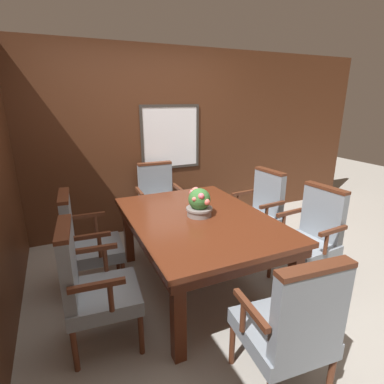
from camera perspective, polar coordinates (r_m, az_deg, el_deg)
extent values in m
plane|color=#A39E93|center=(3.05, 2.95, -18.66)|extent=(14.00, 14.00, 0.00)
cube|color=#4C2816|center=(4.15, -8.15, 9.38)|extent=(7.20, 0.06, 2.45)
cube|color=white|center=(4.20, -4.09, 10.36)|extent=(0.77, 0.01, 0.80)
cube|color=#38332D|center=(4.16, -4.20, 16.07)|extent=(0.84, 0.02, 0.04)
cube|color=#38332D|center=(4.27, -3.95, 4.78)|extent=(0.84, 0.02, 0.03)
cube|color=#38332D|center=(4.07, -9.50, 9.96)|extent=(0.04, 0.02, 0.80)
cube|color=#38332D|center=(4.35, 1.02, 10.65)|extent=(0.03, 0.02, 0.80)
cube|color=#562614|center=(2.24, -2.65, -22.94)|extent=(0.09, 0.09, 0.69)
cube|color=#562614|center=(2.71, 18.86, -15.98)|extent=(0.09, 0.09, 0.69)
cube|color=#562614|center=(3.48, -12.02, -7.60)|extent=(0.09, 0.09, 0.69)
cube|color=#562614|center=(3.80, 3.32, -5.04)|extent=(0.09, 0.09, 0.69)
cube|color=#562614|center=(2.85, 1.25, -6.41)|extent=(1.18, 1.66, 0.09)
cube|color=#562614|center=(2.82, 1.26, -5.15)|extent=(1.24, 1.72, 0.04)
cylinder|color=#562B19|center=(2.53, 17.27, -23.50)|extent=(0.04, 0.04, 0.34)
cylinder|color=#562B19|center=(2.34, 7.67, -26.63)|extent=(0.04, 0.04, 0.34)
cylinder|color=#562B19|center=(2.29, 24.83, -29.64)|extent=(0.04, 0.04, 0.34)
cube|color=gray|center=(2.14, 16.58, -24.17)|extent=(0.53, 0.55, 0.11)
cube|color=gray|center=(1.83, 21.60, -20.63)|extent=(0.46, 0.12, 0.51)
cube|color=#562B19|center=(1.68, 22.63, -13.32)|extent=(0.46, 0.13, 0.03)
cylinder|color=#562B19|center=(2.20, 22.05, -18.18)|extent=(0.04, 0.04, 0.21)
cube|color=#562B19|center=(2.10, 23.79, -16.81)|extent=(0.07, 0.36, 0.04)
cylinder|color=#562B19|center=(1.95, 9.71, -22.24)|extent=(0.04, 0.04, 0.21)
cube|color=#562B19|center=(1.83, 11.11, -21.04)|extent=(0.07, 0.36, 0.04)
cylinder|color=#562B19|center=(3.28, 14.61, -12.90)|extent=(0.04, 0.04, 0.34)
cylinder|color=#562B19|center=(3.03, 20.41, -16.16)|extent=(0.04, 0.04, 0.34)
cylinder|color=#562B19|center=(3.57, 19.95, -10.75)|extent=(0.04, 0.04, 0.34)
cylinder|color=#562B19|center=(3.35, 25.60, -13.45)|extent=(0.04, 0.04, 0.34)
cube|color=gray|center=(3.20, 20.58, -9.75)|extent=(0.55, 0.53, 0.11)
cube|color=gray|center=(3.23, 23.65, -3.82)|extent=(0.12, 0.46, 0.51)
cube|color=#562B19|center=(3.15, 24.24, 0.75)|extent=(0.13, 0.46, 0.03)
cylinder|color=#562B19|center=(3.25, 17.06, -5.75)|extent=(0.04, 0.04, 0.21)
cube|color=#562B19|center=(3.27, 18.16, -3.75)|extent=(0.36, 0.07, 0.04)
cylinder|color=#562B19|center=(2.96, 24.17, -8.93)|extent=(0.04, 0.04, 0.21)
cube|color=#562B19|center=(2.98, 25.32, -6.70)|extent=(0.36, 0.07, 0.04)
cylinder|color=#562B19|center=(2.42, -9.65, -25.08)|extent=(0.04, 0.04, 0.34)
cylinder|color=#562B19|center=(2.75, -11.32, -19.15)|extent=(0.04, 0.04, 0.34)
cylinder|color=#562B19|center=(2.41, -21.40, -26.27)|extent=(0.04, 0.04, 0.34)
cylinder|color=#562B19|center=(2.75, -21.21, -20.15)|extent=(0.04, 0.04, 0.34)
cube|color=gray|center=(2.43, -16.36, -18.48)|extent=(0.55, 0.54, 0.11)
cube|color=gray|center=(2.28, -22.53, -12.62)|extent=(0.12, 0.46, 0.51)
cube|color=#562B19|center=(2.16, -23.35, -6.40)|extent=(0.13, 0.46, 0.03)
cylinder|color=#562B19|center=(2.13, -15.21, -18.76)|extent=(0.04, 0.04, 0.21)
cube|color=#562B19|center=(2.07, -17.63, -16.60)|extent=(0.36, 0.07, 0.04)
cylinder|color=#562B19|center=(2.57, -16.18, -12.19)|extent=(0.04, 0.04, 0.21)
cube|color=#562B19|center=(2.52, -18.14, -10.25)|extent=(0.36, 0.07, 0.04)
cylinder|color=#562B19|center=(3.02, -12.90, -15.60)|extent=(0.04, 0.04, 0.34)
cylinder|color=#562B19|center=(3.39, -14.01, -11.76)|extent=(0.04, 0.04, 0.34)
cylinder|color=#562B19|center=(3.01, -21.72, -16.58)|extent=(0.04, 0.04, 0.34)
cylinder|color=#562B19|center=(3.38, -21.73, -12.61)|extent=(0.04, 0.04, 0.34)
cube|color=gray|center=(3.08, -17.98, -10.49)|extent=(0.54, 0.52, 0.11)
cube|color=gray|center=(2.96, -22.68, -5.61)|extent=(0.11, 0.46, 0.51)
cube|color=#562B19|center=(2.87, -23.30, -0.66)|extent=(0.11, 0.46, 0.03)
cylinder|color=#562B19|center=(2.78, -17.16, -9.81)|extent=(0.04, 0.04, 0.21)
cube|color=#562B19|center=(2.74, -18.96, -8.01)|extent=(0.36, 0.06, 0.04)
cylinder|color=#562B19|center=(3.25, -17.86, -5.86)|extent=(0.04, 0.04, 0.21)
cube|color=#562B19|center=(3.21, -19.40, -4.26)|extent=(0.36, 0.06, 0.04)
cylinder|color=#562B19|center=(3.81, 6.65, -7.94)|extent=(0.04, 0.04, 0.34)
cylinder|color=#562B19|center=(3.51, 10.81, -10.51)|extent=(0.04, 0.04, 0.34)
cylinder|color=#562B19|center=(4.07, 11.85, -6.52)|extent=(0.04, 0.04, 0.34)
cylinder|color=#562B19|center=(3.78, 16.13, -8.74)|extent=(0.04, 0.04, 0.34)
cube|color=gray|center=(3.69, 11.58, -5.23)|extent=(0.55, 0.53, 0.11)
cube|color=gray|center=(3.73, 14.39, -0.16)|extent=(0.12, 0.46, 0.51)
cube|color=#562B19|center=(3.66, 14.70, 3.86)|extent=(0.12, 0.46, 0.03)
cylinder|color=#562B19|center=(3.80, 8.81, -1.83)|extent=(0.04, 0.04, 0.21)
cube|color=#562B19|center=(3.81, 9.79, -0.13)|extent=(0.36, 0.06, 0.04)
cylinder|color=#562B19|center=(3.43, 14.00, -4.25)|extent=(0.04, 0.04, 0.21)
cube|color=#562B19|center=(3.45, 15.06, -2.37)|extent=(0.36, 0.06, 0.04)
cylinder|color=#562B19|center=(3.80, -8.11, -8.07)|extent=(0.04, 0.04, 0.34)
cylinder|color=#562B19|center=(3.91, -1.93, -7.11)|extent=(0.04, 0.04, 0.34)
cylinder|color=#562B19|center=(4.20, -9.66, -5.59)|extent=(0.04, 0.04, 0.34)
cylinder|color=#562B19|center=(4.30, -4.03, -4.80)|extent=(0.04, 0.04, 0.34)
cube|color=gray|center=(3.96, -6.04, -3.37)|extent=(0.51, 0.53, 0.11)
cube|color=gray|center=(4.06, -7.04, 1.71)|extent=(0.46, 0.10, 0.51)
cube|color=#562B19|center=(4.00, -7.18, 5.42)|extent=(0.46, 0.10, 0.03)
cylinder|color=#562B19|center=(3.81, -9.63, -1.78)|extent=(0.04, 0.04, 0.21)
cube|color=#562B19|center=(3.85, -9.97, 0.06)|extent=(0.05, 0.36, 0.04)
cylinder|color=#562B19|center=(3.95, -2.40, -0.87)|extent=(0.04, 0.04, 0.21)
cube|color=#562B19|center=(3.98, -2.80, 0.90)|extent=(0.05, 0.36, 0.04)
cylinder|color=gray|center=(2.83, 1.43, -3.74)|extent=(0.23, 0.23, 0.08)
cylinder|color=gray|center=(2.82, 1.43, -3.18)|extent=(0.25, 0.25, 0.02)
sphere|color=#387033|center=(2.78, 1.45, -1.38)|extent=(0.21, 0.21, 0.21)
sphere|color=#DE6F7A|center=(2.81, 0.77, 0.42)|extent=(0.05, 0.05, 0.05)
sphere|color=#DE6C68|center=(2.81, -0.07, -0.20)|extent=(0.05, 0.05, 0.05)
sphere|color=#F87A6E|center=(2.70, 0.43, -1.37)|extent=(0.04, 0.04, 0.04)
sphere|color=#F46C7B|center=(2.69, 1.77, -0.79)|extent=(0.06, 0.06, 0.06)
sphere|color=#EF756A|center=(2.80, 0.34, 0.29)|extent=(0.04, 0.04, 0.04)
sphere|color=#E36E79|center=(2.80, -0.01, 0.01)|extent=(0.04, 0.04, 0.04)
sphere|color=#F46D6F|center=(2.86, 2.66, -0.85)|extent=(0.06, 0.06, 0.06)
sphere|color=#F26B60|center=(2.72, 2.84, -1.91)|extent=(0.06, 0.06, 0.06)
sphere|color=#DF7A62|center=(2.80, 0.48, 0.38)|extent=(0.05, 0.05, 0.05)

